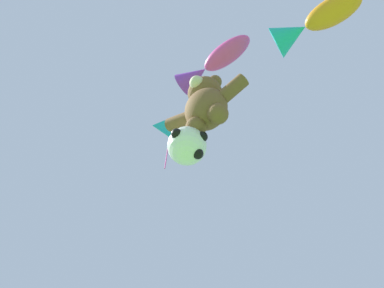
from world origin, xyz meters
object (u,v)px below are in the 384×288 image
(fish_kite_magenta, at_px, (210,66))
(diamond_kite, at_px, (173,130))
(fish_kite_tangerine, at_px, (312,23))
(teddy_bear_kite, at_px, (206,104))
(soccer_ball_kite, at_px, (187,146))

(fish_kite_magenta, xyz_separation_m, diamond_kite, (-2.36, 1.56, 1.37))
(fish_kite_tangerine, bearing_deg, diamond_kite, 165.70)
(fish_kite_magenta, bearing_deg, diamond_kite, 146.52)
(teddy_bear_kite, xyz_separation_m, diamond_kite, (-2.08, 1.45, 3.30))
(teddy_bear_kite, relative_size, soccer_ball_kite, 2.42)
(soccer_ball_kite, bearing_deg, fish_kite_magenta, -15.46)
(soccer_ball_kite, relative_size, fish_kite_magenta, 0.41)
(soccer_ball_kite, distance_m, fish_kite_magenta, 3.26)
(fish_kite_magenta, height_order, fish_kite_tangerine, fish_kite_magenta)
(soccer_ball_kite, bearing_deg, fish_kite_tangerine, 0.74)
(fish_kite_magenta, distance_m, diamond_kite, 3.15)
(fish_kite_tangerine, bearing_deg, teddy_bear_kite, -176.69)
(teddy_bear_kite, bearing_deg, fish_kite_tangerine, 3.31)
(teddy_bear_kite, relative_size, fish_kite_magenta, 1.00)
(soccer_ball_kite, relative_size, fish_kite_tangerine, 0.41)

